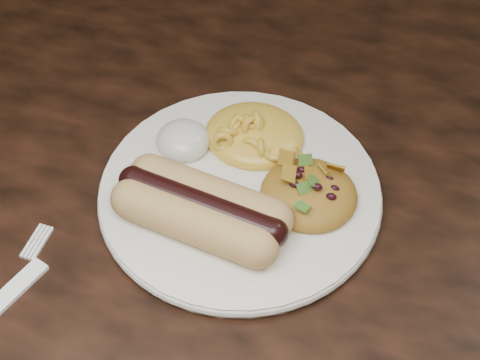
% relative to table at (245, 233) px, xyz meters
% --- Properties ---
extents(table, '(1.60, 0.90, 0.75)m').
position_rel_table_xyz_m(table, '(0.00, 0.00, 0.00)').
color(table, '#32190F').
rests_on(table, floor).
extents(plate, '(0.28, 0.28, 0.01)m').
position_rel_table_xyz_m(plate, '(0.00, -0.03, 0.10)').
color(plate, white).
rests_on(plate, table).
extents(hotdog, '(0.13, 0.08, 0.03)m').
position_rel_table_xyz_m(hotdog, '(-0.01, -0.07, 0.12)').
color(hotdog, tan).
rests_on(hotdog, plate).
extents(mac_and_cheese, '(0.12, 0.11, 0.04)m').
position_rel_table_xyz_m(mac_and_cheese, '(-0.00, 0.03, 0.12)').
color(mac_and_cheese, gold).
rests_on(mac_and_cheese, plate).
extents(sour_cream, '(0.06, 0.06, 0.03)m').
position_rel_table_xyz_m(sour_cream, '(-0.06, 0.00, 0.12)').
color(sour_cream, silver).
rests_on(sour_cream, plate).
extents(taco_salad, '(0.08, 0.08, 0.04)m').
position_rel_table_xyz_m(taco_salad, '(0.06, -0.02, 0.12)').
color(taco_salad, red).
rests_on(taco_salad, plate).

